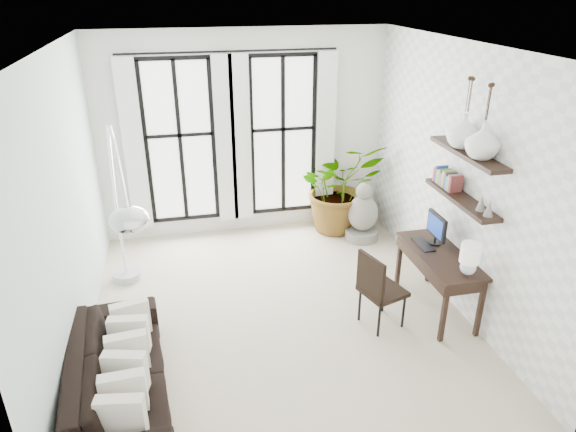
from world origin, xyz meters
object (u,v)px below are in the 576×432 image
object	(u,v)px
arc_lamp	(116,173)
sofa	(118,377)
desk	(441,260)
desk_chair	(377,286)
buddha	(363,216)
plant	(339,186)

from	to	relation	value
arc_lamp	sofa	bearing A→B (deg)	-94.76
arc_lamp	desk	bearing A→B (deg)	-7.02
sofa	desk_chair	xyz separation A→B (m)	(2.89, 0.64, 0.22)
arc_lamp	buddha	size ratio (longest dim) A/B	2.84
sofa	arc_lamp	bearing A→B (deg)	-9.80
desk	desk_chair	distance (m)	0.88
buddha	plant	bearing A→B (deg)	121.10
desk	desk_chair	world-z (taller)	desk
buddha	desk	bearing A→B (deg)	-84.14
buddha	desk_chair	bearing A→B (deg)	-106.07
buddha	sofa	bearing A→B (deg)	-140.92
plant	arc_lamp	distance (m)	3.98
desk_chair	sofa	bearing A→B (deg)	175.16
plant	desk	bearing A→B (deg)	-79.19
arc_lamp	plant	bearing A→B (deg)	33.61
desk	arc_lamp	distance (m)	3.87
desk_chair	buddha	size ratio (longest dim) A/B	1.02
arc_lamp	buddha	world-z (taller)	arc_lamp
desk	buddha	size ratio (longest dim) A/B	1.40
arc_lamp	buddha	distance (m)	4.12
desk_chair	arc_lamp	distance (m)	3.18
plant	buddha	distance (m)	0.64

